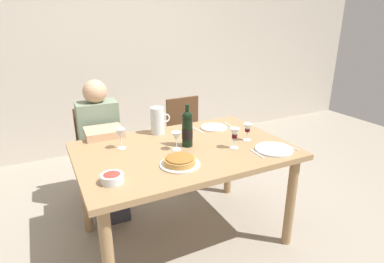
# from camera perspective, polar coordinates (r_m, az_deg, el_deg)

# --- Properties ---
(ground_plane) EXTENTS (8.00, 8.00, 0.00)m
(ground_plane) POSITION_cam_1_polar(r_m,az_deg,el_deg) (2.65, -1.32, -18.32)
(ground_plane) COLOR gray
(back_wall) EXTENTS (8.00, 0.10, 2.80)m
(back_wall) POSITION_cam_1_polar(r_m,az_deg,el_deg) (4.12, -14.80, 15.92)
(back_wall) COLOR beige
(back_wall) RESTS_ON ground
(dining_table) EXTENTS (1.50, 1.00, 0.76)m
(dining_table) POSITION_cam_1_polar(r_m,az_deg,el_deg) (2.30, -1.45, -5.15)
(dining_table) COLOR #9E7A51
(dining_table) RESTS_ON ground
(wine_bottle) EXTENTS (0.08, 0.08, 0.31)m
(wine_bottle) POSITION_cam_1_polar(r_m,az_deg,el_deg) (2.26, -0.86, 0.51)
(wine_bottle) COLOR black
(wine_bottle) RESTS_ON dining_table
(water_pitcher) EXTENTS (0.16, 0.11, 0.22)m
(water_pitcher) POSITION_cam_1_polar(r_m,az_deg,el_deg) (2.54, -6.24, 1.71)
(water_pitcher) COLOR silver
(water_pitcher) RESTS_ON dining_table
(baked_tart) EXTENTS (0.26, 0.26, 0.06)m
(baked_tart) POSITION_cam_1_polar(r_m,az_deg,el_deg) (2.00, -2.20, -5.37)
(baked_tart) COLOR silver
(baked_tart) RESTS_ON dining_table
(salad_bowl) EXTENTS (0.13, 0.13, 0.06)m
(salad_bowl) POSITION_cam_1_polar(r_m,az_deg,el_deg) (1.86, -14.28, -8.07)
(salad_bowl) COLOR silver
(salad_bowl) RESTS_ON dining_table
(wine_glass_left_diner) EXTENTS (0.07, 0.07, 0.15)m
(wine_glass_left_diner) POSITION_cam_1_polar(r_m,az_deg,el_deg) (2.25, 7.73, -0.49)
(wine_glass_left_diner) COLOR silver
(wine_glass_left_diner) RESTS_ON dining_table
(wine_glass_right_diner) EXTENTS (0.07, 0.07, 0.13)m
(wine_glass_right_diner) POSITION_cam_1_polar(r_m,az_deg,el_deg) (2.20, -2.85, -1.05)
(wine_glass_right_diner) COLOR silver
(wine_glass_right_diner) RESTS_ON dining_table
(wine_glass_centre) EXTENTS (0.07, 0.07, 0.13)m
(wine_glass_centre) POSITION_cam_1_polar(r_m,az_deg,el_deg) (2.41, 10.01, 0.50)
(wine_glass_centre) COLOR silver
(wine_glass_centre) RESTS_ON dining_table
(wine_glass_spare) EXTENTS (0.07, 0.07, 0.15)m
(wine_glass_spare) POSITION_cam_1_polar(r_m,az_deg,el_deg) (2.28, -12.80, -0.55)
(wine_glass_spare) COLOR silver
(wine_glass_spare) RESTS_ON dining_table
(dinner_plate_left_setting) EXTENTS (0.27, 0.27, 0.01)m
(dinner_plate_left_setting) POSITION_cam_1_polar(r_m,az_deg,el_deg) (2.30, 14.61, -3.13)
(dinner_plate_left_setting) COLOR silver
(dinner_plate_left_setting) RESTS_ON dining_table
(dinner_plate_right_setting) EXTENTS (0.22, 0.22, 0.01)m
(dinner_plate_right_setting) POSITION_cam_1_polar(r_m,az_deg,el_deg) (2.68, 3.96, 0.76)
(dinner_plate_right_setting) COLOR silver
(dinner_plate_right_setting) RESTS_ON dining_table
(fork_left_setting) EXTENTS (0.02, 0.16, 0.00)m
(fork_left_setting) POSITION_cam_1_polar(r_m,az_deg,el_deg) (2.21, 11.65, -3.94)
(fork_left_setting) COLOR silver
(fork_left_setting) RESTS_ON dining_table
(knife_left_setting) EXTENTS (0.02, 0.18, 0.00)m
(knife_left_setting) POSITION_cam_1_polar(r_m,az_deg,el_deg) (2.40, 17.23, -2.56)
(knife_left_setting) COLOR silver
(knife_left_setting) RESTS_ON dining_table
(knife_right_setting) EXTENTS (0.02, 0.18, 0.00)m
(knife_right_setting) POSITION_cam_1_polar(r_m,az_deg,el_deg) (2.76, 6.65, 1.15)
(knife_right_setting) COLOR silver
(knife_right_setting) RESTS_ON dining_table
(spoon_right_setting) EXTENTS (0.02, 0.16, 0.00)m
(spoon_right_setting) POSITION_cam_1_polar(r_m,az_deg,el_deg) (2.61, 1.12, 0.21)
(spoon_right_setting) COLOR silver
(spoon_right_setting) RESTS_ON dining_table
(chair_left) EXTENTS (0.41, 0.41, 0.87)m
(chair_left) POSITION_cam_1_polar(r_m,az_deg,el_deg) (3.06, -16.50, -2.97)
(chair_left) COLOR brown
(chair_left) RESTS_ON ground
(diner_left) EXTENTS (0.35, 0.51, 1.16)m
(diner_left) POSITION_cam_1_polar(r_m,az_deg,el_deg) (2.80, -15.93, -2.43)
(diner_left) COLOR gray
(diner_left) RESTS_ON ground
(chair_right) EXTENTS (0.42, 0.42, 0.87)m
(chair_right) POSITION_cam_1_polar(r_m,az_deg,el_deg) (3.27, -0.85, -0.61)
(chair_right) COLOR brown
(chair_right) RESTS_ON ground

